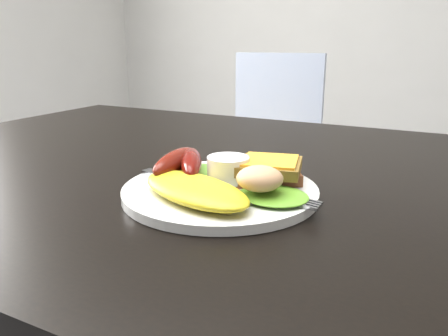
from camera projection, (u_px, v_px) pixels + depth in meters
dining_table at (217, 176)px, 0.67m from camera, size 1.20×0.80×0.04m
dining_chair at (262, 167)px, 1.71m from camera, size 0.39×0.39×0.04m
person at (272, 102)px, 1.07m from camera, size 0.66×0.56×1.57m
plate at (220, 191)px, 0.52m from camera, size 0.23×0.23×0.01m
lettuce_left at (193, 172)px, 0.56m from camera, size 0.10×0.09×0.01m
lettuce_right at (274, 195)px, 0.48m from camera, size 0.09×0.09×0.01m
omelette at (195, 189)px, 0.48m from camera, size 0.17×0.13×0.02m
sausage_a at (175, 161)px, 0.55m from camera, size 0.04×0.11×0.03m
sausage_b at (191, 162)px, 0.55m from camera, size 0.08×0.11×0.03m
ramekin at (228, 169)px, 0.53m from camera, size 0.05×0.05×0.03m
toast_a at (265, 173)px, 0.55m from camera, size 0.11×0.11×0.01m
toast_b at (270, 167)px, 0.53m from camera, size 0.09×0.09×0.01m
potato_salad at (260, 179)px, 0.47m from camera, size 0.07×0.06×0.03m
fork at (195, 184)px, 0.52m from camera, size 0.18×0.05×0.00m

